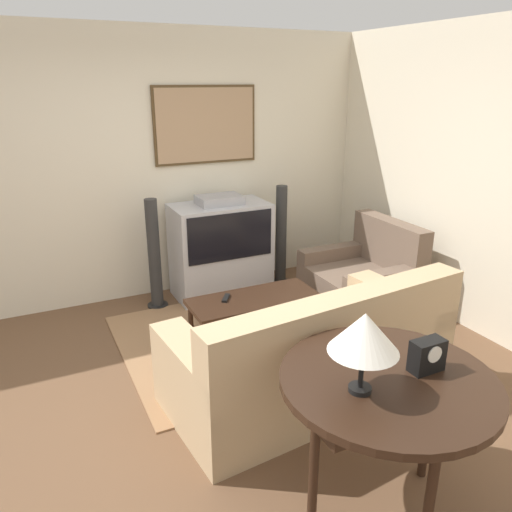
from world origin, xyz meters
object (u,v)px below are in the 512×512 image
(coffee_table, at_px, (254,302))
(speaker_tower_right, at_px, (281,238))
(armchair, at_px, (363,280))
(console_table, at_px, (388,390))
(speaker_tower_left, at_px, (154,257))
(tv, at_px, (221,249))
(table_lamp, at_px, (364,334))
(mantel_clock, at_px, (427,355))
(couch, at_px, (312,357))

(coffee_table, xyz_separation_m, speaker_tower_right, (0.82, 1.01, 0.19))
(armchair, bearing_deg, console_table, -34.90)
(speaker_tower_right, bearing_deg, speaker_tower_left, 180.00)
(tv, distance_m, speaker_tower_left, 0.72)
(tv, xyz_separation_m, armchair, (1.17, -0.92, -0.23))
(tv, bearing_deg, console_table, -96.06)
(table_lamp, bearing_deg, mantel_clock, -0.11)
(console_table, bearing_deg, speaker_tower_right, 71.01)
(mantel_clock, bearing_deg, speaker_tower_left, 101.19)
(speaker_tower_left, bearing_deg, tv, 1.08)
(tv, xyz_separation_m, mantel_clock, (-0.11, -3.06, 0.38))
(table_lamp, bearing_deg, tv, 80.30)
(tv, relative_size, armchair, 1.10)
(speaker_tower_left, bearing_deg, console_table, -82.54)
(tv, bearing_deg, mantel_clock, -92.14)
(couch, xyz_separation_m, speaker_tower_left, (-0.61, 2.00, 0.21))
(table_lamp, xyz_separation_m, speaker_tower_right, (1.24, 3.05, -0.58))
(armchair, distance_m, speaker_tower_right, 1.05)
(tv, relative_size, table_lamp, 2.66)
(console_table, height_order, table_lamp, table_lamp)
(couch, bearing_deg, console_table, 73.09)
(tv, height_order, coffee_table, tv)
(tv, xyz_separation_m, couch, (-0.11, -2.01, -0.19))
(armchair, bearing_deg, coffee_table, -84.98)
(tv, relative_size, couch, 0.52)
(armchair, height_order, table_lamp, table_lamp)
(couch, height_order, armchair, couch)
(mantel_clock, distance_m, speaker_tower_left, 3.13)
(couch, height_order, speaker_tower_right, speaker_tower_right)
(table_lamp, distance_m, speaker_tower_left, 3.11)
(armchair, relative_size, speaker_tower_right, 0.88)
(armchair, relative_size, console_table, 0.90)
(console_table, relative_size, table_lamp, 2.67)
(console_table, distance_m, speaker_tower_left, 3.05)
(table_lamp, bearing_deg, armchair, 51.58)
(table_lamp, height_order, mantel_clock, table_lamp)
(armchair, bearing_deg, speaker_tower_right, -152.94)
(table_lamp, relative_size, speaker_tower_right, 0.36)
(table_lamp, bearing_deg, speaker_tower_right, 67.85)
(couch, distance_m, coffee_table, 0.99)
(couch, distance_m, mantel_clock, 1.20)
(coffee_table, distance_m, speaker_tower_right, 1.32)
(couch, height_order, speaker_tower_left, speaker_tower_left)
(tv, distance_m, armchair, 1.51)
(speaker_tower_right, bearing_deg, couch, -112.54)
(coffee_table, bearing_deg, speaker_tower_right, 50.97)
(tv, relative_size, speaker_tower_right, 0.97)
(armchair, height_order, mantel_clock, mantel_clock)
(console_table, xyz_separation_m, speaker_tower_right, (1.04, 3.02, -0.20))
(console_table, bearing_deg, mantel_clock, -7.86)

